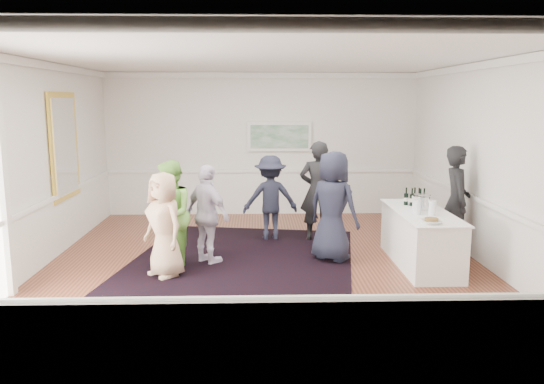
{
  "coord_description": "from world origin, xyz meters",
  "views": [
    {
      "loc": [
        -0.12,
        -7.99,
        2.59
      ],
      "look_at": [
        0.12,
        0.2,
        1.16
      ],
      "focal_mm": 35.0,
      "sensor_mm": 36.0,
      "label": 1
    }
  ],
  "objects_px": {
    "guest_navy": "(333,206)",
    "nut_bowl": "(431,221)",
    "guest_tan": "(164,225)",
    "guest_dark_b": "(318,191)",
    "guest_lilac": "(208,215)",
    "guest_green": "(170,214)",
    "ice_bucket": "(422,202)",
    "bartender": "(456,201)",
    "serving_table": "(420,238)",
    "guest_dark_a": "(270,198)"
  },
  "relations": [
    {
      "from": "guest_navy",
      "to": "nut_bowl",
      "type": "bearing_deg",
      "value": 177.6
    },
    {
      "from": "guest_tan",
      "to": "guest_dark_b",
      "type": "height_order",
      "value": "guest_dark_b"
    },
    {
      "from": "guest_lilac",
      "to": "guest_navy",
      "type": "bearing_deg",
      "value": -132.43
    },
    {
      "from": "guest_navy",
      "to": "guest_dark_b",
      "type": "bearing_deg",
      "value": -46.04
    },
    {
      "from": "guest_green",
      "to": "guest_dark_b",
      "type": "distance_m",
      "value": 2.9
    },
    {
      "from": "guest_green",
      "to": "nut_bowl",
      "type": "height_order",
      "value": "guest_green"
    },
    {
      "from": "guest_dark_b",
      "to": "ice_bucket",
      "type": "bearing_deg",
      "value": 144.78
    },
    {
      "from": "guest_lilac",
      "to": "bartender",
      "type": "bearing_deg",
      "value": -130.93
    },
    {
      "from": "serving_table",
      "to": "bartender",
      "type": "relative_size",
      "value": 1.16
    },
    {
      "from": "guest_navy",
      "to": "bartender",
      "type": "bearing_deg",
      "value": -134.62
    },
    {
      "from": "guest_green",
      "to": "guest_navy",
      "type": "bearing_deg",
      "value": 84.62
    },
    {
      "from": "guest_green",
      "to": "ice_bucket",
      "type": "xyz_separation_m",
      "value": [
        3.98,
        0.15,
        0.14
      ]
    },
    {
      "from": "guest_dark_a",
      "to": "guest_navy",
      "type": "height_order",
      "value": "guest_navy"
    },
    {
      "from": "guest_lilac",
      "to": "guest_dark_b",
      "type": "bearing_deg",
      "value": -100.02
    },
    {
      "from": "ice_bucket",
      "to": "serving_table",
      "type": "bearing_deg",
      "value": -107.11
    },
    {
      "from": "guest_dark_a",
      "to": "guest_dark_b",
      "type": "relative_size",
      "value": 0.85
    },
    {
      "from": "guest_tan",
      "to": "guest_dark_a",
      "type": "bearing_deg",
      "value": 98.67
    },
    {
      "from": "guest_tan",
      "to": "guest_lilac",
      "type": "xyz_separation_m",
      "value": [
        0.58,
        0.62,
        0.02
      ]
    },
    {
      "from": "ice_bucket",
      "to": "guest_dark_b",
      "type": "bearing_deg",
      "value": 137.7
    },
    {
      "from": "bartender",
      "to": "guest_dark_b",
      "type": "xyz_separation_m",
      "value": [
        -2.19,
        1.03,
        0.01
      ]
    },
    {
      "from": "guest_dark_a",
      "to": "nut_bowl",
      "type": "relative_size",
      "value": 5.74
    },
    {
      "from": "guest_green",
      "to": "guest_lilac",
      "type": "height_order",
      "value": "guest_green"
    },
    {
      "from": "serving_table",
      "to": "guest_navy",
      "type": "height_order",
      "value": "guest_navy"
    },
    {
      "from": "guest_green",
      "to": "guest_tan",
      "type": "bearing_deg",
      "value": -13.83
    },
    {
      "from": "guest_lilac",
      "to": "guest_dark_a",
      "type": "bearing_deg",
      "value": -80.48
    },
    {
      "from": "guest_dark_b",
      "to": "guest_navy",
      "type": "relative_size",
      "value": 1.04
    },
    {
      "from": "guest_dark_a",
      "to": "guest_tan",
      "type": "bearing_deg",
      "value": 46.32
    },
    {
      "from": "guest_tan",
      "to": "nut_bowl",
      "type": "distance_m",
      "value": 3.85
    },
    {
      "from": "bartender",
      "to": "ice_bucket",
      "type": "distance_m",
      "value": 0.76
    },
    {
      "from": "serving_table",
      "to": "bartender",
      "type": "bearing_deg",
      "value": 33.86
    },
    {
      "from": "guest_lilac",
      "to": "ice_bucket",
      "type": "xyz_separation_m",
      "value": [
        3.41,
        -0.02,
        0.18
      ]
    },
    {
      "from": "ice_bucket",
      "to": "nut_bowl",
      "type": "height_order",
      "value": "ice_bucket"
    },
    {
      "from": "guest_tan",
      "to": "guest_dark_a",
      "type": "xyz_separation_m",
      "value": [
        1.62,
        2.09,
        0.01
      ]
    },
    {
      "from": "guest_tan",
      "to": "guest_navy",
      "type": "distance_m",
      "value": 2.69
    },
    {
      "from": "bartender",
      "to": "guest_navy",
      "type": "height_order",
      "value": "bartender"
    },
    {
      "from": "serving_table",
      "to": "nut_bowl",
      "type": "relative_size",
      "value": 7.76
    },
    {
      "from": "guest_dark_a",
      "to": "bartender",
      "type": "bearing_deg",
      "value": 153.47
    },
    {
      "from": "bartender",
      "to": "guest_dark_a",
      "type": "height_order",
      "value": "bartender"
    },
    {
      "from": "serving_table",
      "to": "bartender",
      "type": "xyz_separation_m",
      "value": [
        0.73,
        0.49,
        0.49
      ]
    },
    {
      "from": "bartender",
      "to": "guest_green",
      "type": "distance_m",
      "value": 4.69
    },
    {
      "from": "guest_dark_a",
      "to": "ice_bucket",
      "type": "bearing_deg",
      "value": 142.04
    },
    {
      "from": "guest_lilac",
      "to": "ice_bucket",
      "type": "height_order",
      "value": "guest_lilac"
    },
    {
      "from": "bartender",
      "to": "guest_tan",
      "type": "relative_size",
      "value": 1.18
    },
    {
      "from": "bartender",
      "to": "guest_dark_a",
      "type": "relative_size",
      "value": 1.17
    },
    {
      "from": "serving_table",
      "to": "nut_bowl",
      "type": "distance_m",
      "value": 0.97
    },
    {
      "from": "guest_green",
      "to": "guest_navy",
      "type": "height_order",
      "value": "guest_navy"
    },
    {
      "from": "guest_lilac",
      "to": "guest_navy",
      "type": "height_order",
      "value": "guest_navy"
    },
    {
      "from": "guest_dark_b",
      "to": "serving_table",
      "type": "bearing_deg",
      "value": 140.93
    },
    {
      "from": "bartender",
      "to": "guest_lilac",
      "type": "xyz_separation_m",
      "value": [
        -4.1,
        -0.32,
        -0.13
      ]
    },
    {
      "from": "guest_lilac",
      "to": "ice_bucket",
      "type": "bearing_deg",
      "value": -135.71
    }
  ]
}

